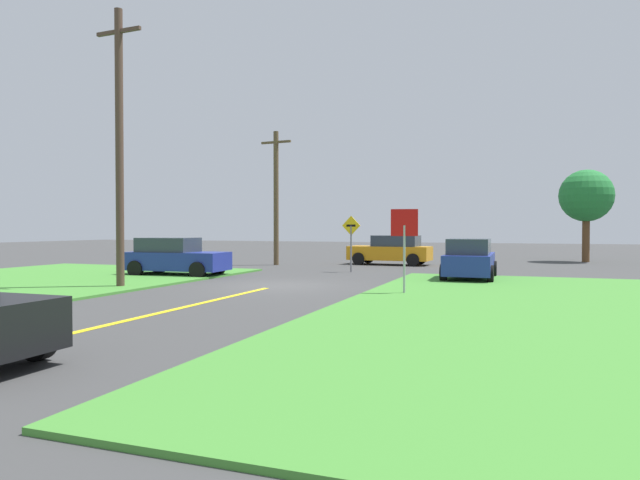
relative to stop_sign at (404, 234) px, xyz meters
The scene contains 11 objects.
ground_plane 5.29m from the stop_sign, 164.11° to the left, with size 120.00×120.00×0.00m, color #3E3E3E.
grass_verge_right 5.78m from the stop_sign, 28.80° to the right, with size 12.00×20.00×0.08m, color #438932.
lane_stripe_center 8.38m from the stop_sign, 125.66° to the right, with size 0.20×14.00×0.01m, color yellow.
stop_sign is the anchor object (origin of this frame).
car_on_crossroad 6.09m from the stop_sign, 76.76° to the left, with size 1.95×4.04×1.62m.
parked_car_near_building 11.09m from the stop_sign, 161.97° to the left, with size 4.34×2.15×1.62m.
car_approaching_junction 14.22m from the stop_sign, 104.50° to the left, with size 4.55×2.10×1.62m.
utility_pole_near 9.96m from the stop_sign, behind, with size 1.80×0.27×9.36m.
utility_pole_mid 14.89m from the stop_sign, 129.72° to the left, with size 1.80×0.28×7.30m.
direction_sign 9.06m from the stop_sign, 117.18° to the left, with size 0.90×0.15×2.59m.
oak_tree_left 21.37m from the stop_sign, 71.41° to the left, with size 3.10×3.10×5.51m.
Camera 1 is at (8.22, -18.15, 2.04)m, focal length 31.65 mm.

